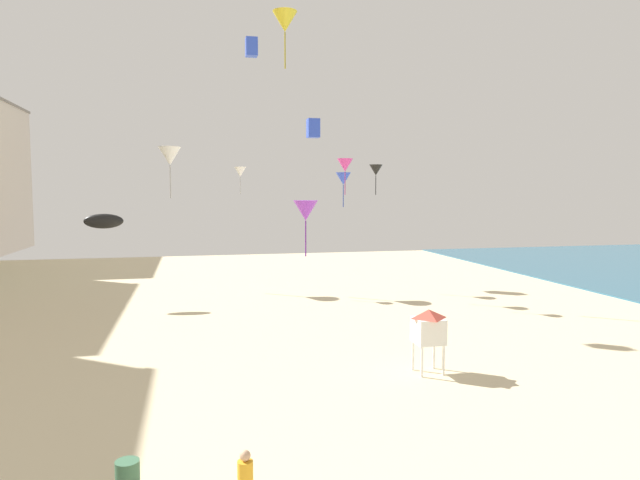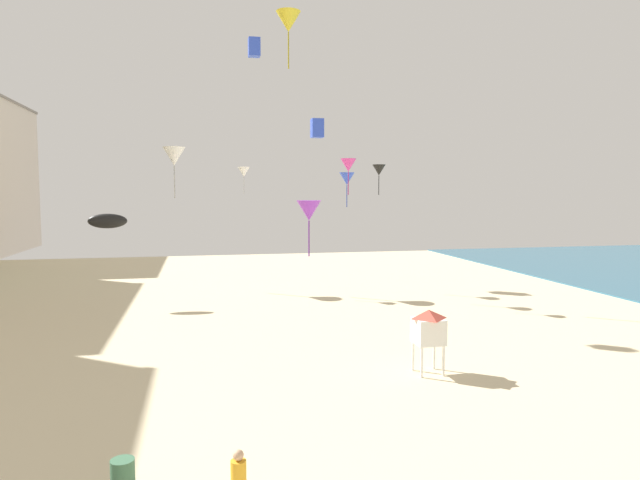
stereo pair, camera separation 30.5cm
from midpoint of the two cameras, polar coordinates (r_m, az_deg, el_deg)
lifeguard_stand at (r=22.92m, az=10.50°, el=-8.63°), size 1.10×1.10×2.55m
beach_trash_bin at (r=15.04m, az=-19.41°, el=-21.81°), size 0.56×0.56×0.90m
kite_white_delta at (r=44.71m, az=-15.10°, el=8.15°), size 1.71×1.71×3.88m
kite_yellow_delta at (r=42.14m, az=-3.79°, el=21.09°), size 1.72×1.72×3.91m
kite_purple_delta at (r=39.57m, az=-1.68°, el=2.97°), size 1.73×1.73×3.93m
kite_white_delta_2 at (r=41.18m, az=-8.26°, el=6.80°), size 0.86×0.86×1.96m
kite_black_delta at (r=37.17m, az=5.42°, el=7.02°), size 0.86×0.86×1.96m
kite_magenta_delta at (r=39.48m, az=2.32°, el=7.54°), size 1.10×1.10×2.50m
kite_blue_box at (r=46.53m, az=-0.88°, el=11.20°), size 0.96×0.96×1.50m
kite_blue_box_2 at (r=35.00m, az=-7.18°, el=18.73°), size 0.67×0.67×1.06m
kite_black_parafoil at (r=38.39m, az=-21.19°, el=1.78°), size 2.41×0.67×0.94m
kite_blue_delta at (r=42.44m, az=2.16°, el=6.18°), size 1.13×1.13×2.58m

